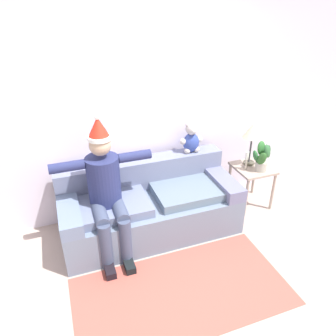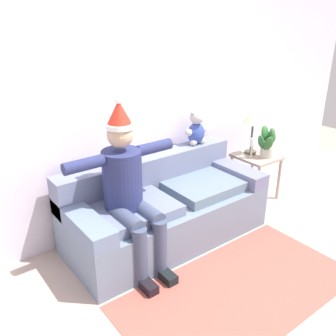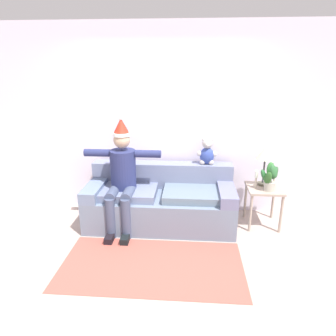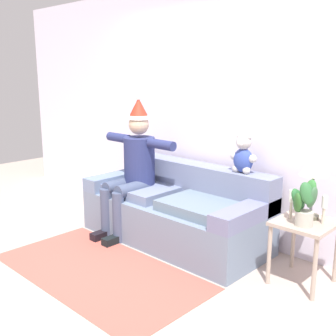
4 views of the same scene
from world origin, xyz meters
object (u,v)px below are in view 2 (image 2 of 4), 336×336
at_px(table_lamp, 253,118).
at_px(candle_tall, 252,145).
at_px(side_table, 256,163).
at_px(potted_plant, 267,142).
at_px(person_seated, 128,186).
at_px(couch, 164,208).
at_px(teddy_bear, 196,129).
at_px(candle_short, 262,140).

height_order(table_lamp, candle_tall, table_lamp).
height_order(side_table, table_lamp, table_lamp).
bearing_deg(potted_plant, side_table, 105.06).
bearing_deg(person_seated, candle_tall, 5.71).
relative_size(side_table, table_lamp, 1.00).
height_order(side_table, potted_plant, potted_plant).
relative_size(couch, person_seated, 1.32).
bearing_deg(candle_tall, side_table, 8.93).
xyz_separation_m(table_lamp, potted_plant, (0.04, -0.21, -0.25)).
height_order(couch, side_table, couch).
relative_size(person_seated, table_lamp, 2.74).
xyz_separation_m(teddy_bear, table_lamp, (0.77, -0.13, 0.02)).
height_order(couch, potted_plant, potted_plant).
relative_size(person_seated, potted_plant, 3.92).
xyz_separation_m(teddy_bear, candle_short, (0.90, -0.19, -0.26)).
distance_m(couch, side_table, 1.41).
relative_size(person_seated, side_table, 2.75).
bearing_deg(candle_short, candle_tall, -166.74).
bearing_deg(table_lamp, candle_tall, -135.95).
bearing_deg(person_seated, side_table, 5.92).
bearing_deg(potted_plant, person_seated, -177.37).
xyz_separation_m(candle_tall, candle_short, (0.25, 0.06, -0.01)).
bearing_deg(candle_tall, potted_plant, -29.51).
distance_m(candle_tall, candle_short, 0.26).
bearing_deg(potted_plant, teddy_bear, 157.51).
bearing_deg(couch, person_seated, -162.21).
distance_m(teddy_bear, side_table, 0.96).
height_order(potted_plant, candle_short, potted_plant).
bearing_deg(teddy_bear, couch, -157.31).
distance_m(person_seated, potted_plant, 1.93).
height_order(couch, candle_tall, same).
height_order(teddy_bear, table_lamp, teddy_bear).
bearing_deg(couch, candle_tall, 0.81).
xyz_separation_m(side_table, candle_short, (0.13, 0.04, 0.25)).
bearing_deg(couch, potted_plant, -2.81).
bearing_deg(candle_tall, teddy_bear, 159.32).
distance_m(side_table, potted_plant, 0.30).
bearing_deg(candle_short, side_table, -162.55).
distance_m(couch, candle_tall, 1.34).
distance_m(person_seated, table_lamp, 1.93).
bearing_deg(candle_short, person_seated, -173.33).
height_order(teddy_bear, candle_tall, teddy_bear).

